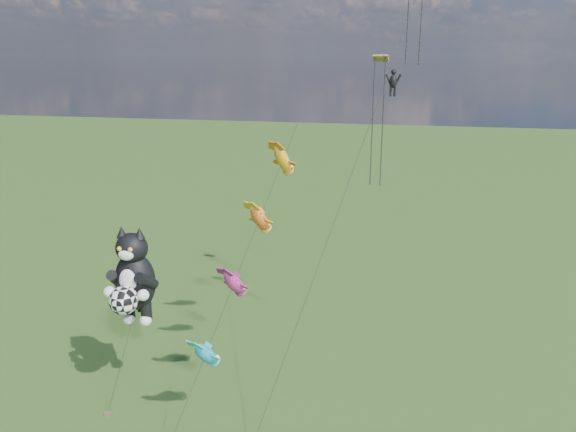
# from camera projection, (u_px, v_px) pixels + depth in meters

# --- Properties ---
(ground) EXTENTS (300.00, 300.00, 0.00)m
(ground) POSITION_uv_depth(u_px,v_px,m) (55.00, 391.00, 36.26)
(ground) COLOR #19390E
(cat_kite_rig) EXTENTS (3.05, 4.38, 11.13)m
(cat_kite_rig) POSITION_uv_depth(u_px,v_px,m) (133.00, 278.00, 33.77)
(cat_kite_rig) COLOR brown
(cat_kite_rig) RESTS_ON ground
(fish_windsock_rig) EXTENTS (4.66, 15.34, 17.09)m
(fish_windsock_rig) POSITION_uv_depth(u_px,v_px,m) (247.00, 251.00, 33.58)
(fish_windsock_rig) COLOR brown
(fish_windsock_rig) RESTS_ON ground
(parafoil_rig) EXTENTS (8.22, 16.14, 27.61)m
(parafoil_rig) POSITION_uv_depth(u_px,v_px,m) (392.00, 71.00, 36.45)
(parafoil_rig) COLOR brown
(parafoil_rig) RESTS_ON ground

